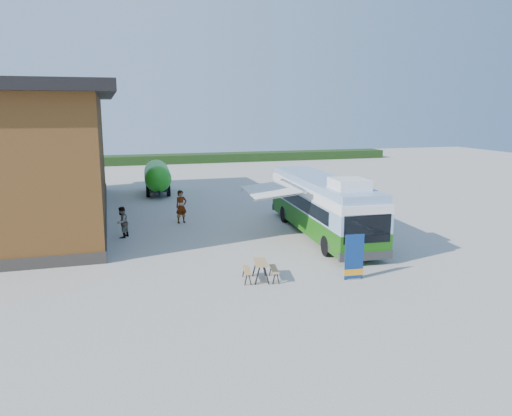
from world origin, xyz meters
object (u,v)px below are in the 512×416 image
object	(u,v)px
banner	(354,261)
person_a	(181,207)
bus	(322,204)
picnic_table	(261,267)
person_b	(122,222)
slurry_tanker	(157,176)

from	to	relation	value
banner	person_a	distance (m)	12.32
bus	picnic_table	size ratio (longest dim) A/B	7.63
person_b	slurry_tanker	distance (m)	13.03
banner	picnic_table	xyz separation A→B (m)	(-3.40, 0.89, -0.18)
picnic_table	slurry_tanker	world-z (taller)	slurry_tanker
bus	banner	bearing A→B (deg)	-99.43
bus	person_b	distance (m)	10.04
person_b	slurry_tanker	bearing A→B (deg)	-161.10
bus	slurry_tanker	xyz separation A→B (m)	(-6.76, 14.99, -0.24)
bus	banner	distance (m)	6.80
person_a	picnic_table	bearing A→B (deg)	-100.43
banner	person_a	world-z (taller)	person_a
person_a	slurry_tanker	xyz separation A→B (m)	(-0.33, 10.25, 0.44)
picnic_table	person_a	bearing A→B (deg)	108.26
bus	person_b	xyz separation A→B (m)	(-9.74, 2.32, -0.82)
picnic_table	slurry_tanker	bearing A→B (deg)	105.21
banner	person_a	bearing A→B (deg)	117.21
banner	slurry_tanker	size ratio (longest dim) A/B	0.27
banner	person_b	size ratio (longest dim) A/B	1.12
person_a	slurry_tanker	world-z (taller)	slurry_tanker
banner	picnic_table	size ratio (longest dim) A/B	1.21
picnic_table	bus	bearing A→B (deg)	59.07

